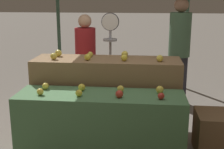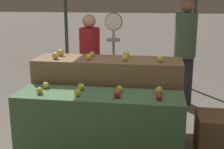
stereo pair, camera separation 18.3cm
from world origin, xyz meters
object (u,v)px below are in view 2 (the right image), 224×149
object	(u,v)px
produce_scale	(114,44)
person_customer_left	(185,44)
person_vendor_at_scale	(90,57)
wooden_crate_side	(218,135)

from	to	relation	value
produce_scale	person_customer_left	distance (m)	1.37
person_customer_left	person_vendor_at_scale	bearing A→B (deg)	6.48
produce_scale	wooden_crate_side	distance (m)	1.90
person_vendor_at_scale	wooden_crate_side	xyz separation A→B (m)	(1.80, -1.19, -0.66)
person_vendor_at_scale	person_customer_left	size ratio (longest dim) A/B	0.87
person_vendor_at_scale	person_customer_left	distance (m)	1.61
person_vendor_at_scale	person_customer_left	bearing A→B (deg)	-147.75
person_vendor_at_scale	wooden_crate_side	size ratio (longest dim) A/B	3.12
produce_scale	wooden_crate_side	bearing A→B (deg)	-33.84
person_vendor_at_scale	wooden_crate_side	bearing A→B (deg)	158.12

